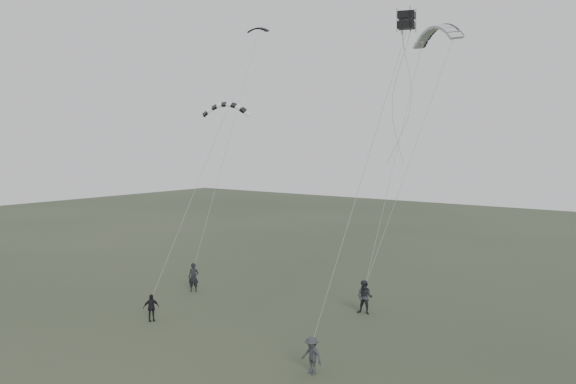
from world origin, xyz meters
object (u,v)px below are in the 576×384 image
Objects in this scene: kite_dark_small at (258,28)px; flyer_right at (365,297)px; kite_pale_large at (437,27)px; flyer_left at (194,277)px; kite_box at (406,20)px; flyer_far at (312,355)px; kite_striped at (226,104)px; flyer_center at (151,308)px.

flyer_right is at bearing -36.83° from kite_dark_small.
kite_pale_large is at bearing 60.70° from flyer_right.
kite_box reaches higher than flyer_left.
kite_pale_large reaches higher than flyer_left.
kite_dark_small is at bearing 133.73° from kite_box.
kite_box is (2.08, 4.43, 14.64)m from flyer_far.
flyer_left is 0.98× the size of flyer_right.
flyer_right is 1.21× the size of flyer_far.
kite_striped is at bearing -174.56° from flyer_right.
flyer_right is at bearing -20.92° from kite_striped.
kite_striped is (-8.56, -2.41, 11.37)m from flyer_right.
flyer_left is 11.81m from kite_striped.
flyer_far is at bearing -58.12° from kite_pale_large.
kite_striped is at bearing -113.06° from kite_pale_large.
kite_dark_small reaches higher than flyer_right.
kite_striped reaches higher than flyer_left.
kite_box reaches higher than flyer_far.
flyer_center is 20.23m from kite_box.
kite_box is at bearing -38.83° from flyer_left.
flyer_center is 1.00× the size of kite_dark_small.
kite_pale_large is at bearing -1.34° from flyer_left.
kite_striped is at bearing 26.07° from flyer_center.
flyer_right reaches higher than flyer_far.
flyer_far is 21.72m from kite_pale_large.
flyer_left is 21.74m from kite_box.
flyer_far reaches higher than flyer_center.
flyer_right is 2.61× the size of kite_box.
kite_pale_large is (1.86, 5.41, 16.12)m from flyer_right.
kite_pale_large is (10.85, 13.70, 16.34)m from flyer_center.
kite_dark_small is at bearing 144.00° from flyer_far.
kite_dark_small reaches higher than kite_pale_large.
kite_pale_large is at bearing 99.15° from flyer_far.
flyer_left is 1.26× the size of kite_dark_small.
kite_dark_small is 0.39× the size of kite_pale_large.
kite_pale_large is at bearing 0.23° from kite_striped.
kite_dark_small is at bearing 50.63° from flyer_left.
kite_striped is (3.11, 0.02, 11.39)m from flyer_left.
flyer_right is 15.78m from kite_box.
kite_pale_large reaches higher than kite_box.
kite_box is (4.40, -4.52, 14.47)m from flyer_right.
flyer_left is at bearing 54.85° from flyer_center.
flyer_left is 0.50× the size of kite_pale_large.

